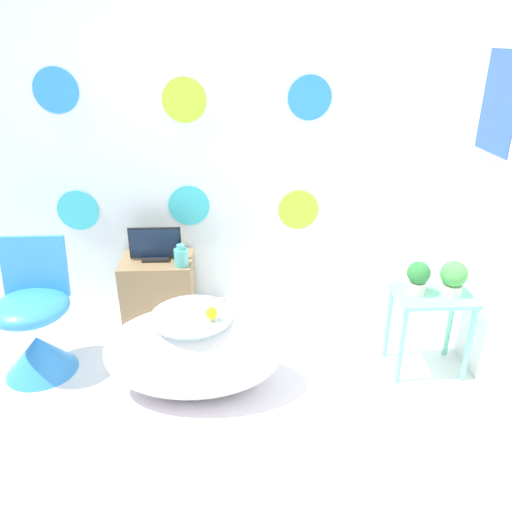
% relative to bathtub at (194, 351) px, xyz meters
% --- Properties ---
extents(ground_plane, '(12.00, 12.00, 0.00)m').
position_rel_bathtub_xyz_m(ground_plane, '(-0.06, -0.67, -0.25)').
color(ground_plane, white).
extents(wall_back_dotted, '(4.42, 0.05, 2.60)m').
position_rel_bathtub_xyz_m(wall_back_dotted, '(-0.06, 1.10, 1.04)').
color(wall_back_dotted, white).
rests_on(wall_back_dotted, ground_plane).
extents(wall_right, '(0.06, 2.75, 2.60)m').
position_rel_bathtub_xyz_m(wall_right, '(1.67, 0.21, 1.05)').
color(wall_right, white).
rests_on(wall_right, ground_plane).
extents(rug, '(1.22, 0.96, 0.01)m').
position_rel_bathtub_xyz_m(rug, '(0.05, -0.14, -0.25)').
color(rug, silver).
rests_on(rug, ground_plane).
extents(bathtub, '(1.00, 0.55, 0.51)m').
position_rel_bathtub_xyz_m(bathtub, '(0.00, 0.00, 0.00)').
color(bathtub, white).
rests_on(bathtub, ground_plane).
extents(rubber_duck, '(0.06, 0.07, 0.08)m').
position_rel_bathtub_xyz_m(rubber_duck, '(0.11, -0.07, 0.29)').
color(rubber_duck, yellow).
rests_on(rubber_duck, bathtub).
extents(chair, '(0.44, 0.44, 0.81)m').
position_rel_bathtub_xyz_m(chair, '(-0.95, 0.22, 0.02)').
color(chair, '#338CE0').
rests_on(chair, ground_plane).
extents(tv_cabinet, '(0.50, 0.37, 0.44)m').
position_rel_bathtub_xyz_m(tv_cabinet, '(-0.31, 0.86, -0.04)').
color(tv_cabinet, '#8E704C').
rests_on(tv_cabinet, ground_plane).
extents(tv, '(0.36, 0.12, 0.24)m').
position_rel_bathtub_xyz_m(tv, '(-0.31, 0.86, 0.28)').
color(tv, black).
rests_on(tv, tv_cabinet).
extents(vase, '(0.10, 0.10, 0.15)m').
position_rel_bathtub_xyz_m(vase, '(-0.12, 0.75, 0.25)').
color(vase, '#51B2AD').
rests_on(vase, tv_cabinet).
extents(side_table, '(0.44, 0.31, 0.51)m').
position_rel_bathtub_xyz_m(side_table, '(1.37, 0.13, 0.15)').
color(side_table, '#72D8B7').
rests_on(side_table, ground_plane).
extents(potted_plant_left, '(0.13, 0.13, 0.20)m').
position_rel_bathtub_xyz_m(potted_plant_left, '(1.27, 0.14, 0.37)').
color(potted_plant_left, beige).
rests_on(potted_plant_left, side_table).
extents(potted_plant_right, '(0.15, 0.15, 0.20)m').
position_rel_bathtub_xyz_m(potted_plant_right, '(1.47, 0.13, 0.36)').
color(potted_plant_right, beige).
rests_on(potted_plant_right, side_table).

